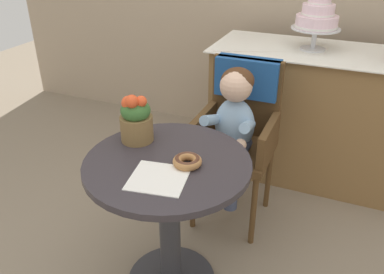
% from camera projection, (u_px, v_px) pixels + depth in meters
% --- Properties ---
extents(cafe_table, '(0.72, 0.72, 0.72)m').
position_uv_depth(cafe_table, '(169.00, 201.00, 1.78)').
color(cafe_table, '#332D33').
rests_on(cafe_table, ground).
extents(wicker_chair, '(0.42, 0.45, 0.95)m').
position_uv_depth(wicker_chair, '(241.00, 117.00, 2.24)').
color(wicker_chair, brown).
rests_on(wicker_chair, ground).
extents(seated_child, '(0.27, 0.32, 0.73)m').
position_uv_depth(seated_child, '(233.00, 122.00, 2.10)').
color(seated_child, '#8CADCC').
rests_on(seated_child, ground).
extents(paper_napkin, '(0.25, 0.25, 0.00)m').
position_uv_depth(paper_napkin, '(159.00, 178.00, 1.56)').
color(paper_napkin, white).
rests_on(paper_napkin, cafe_table).
extents(donut_front, '(0.12, 0.12, 0.04)m').
position_uv_depth(donut_front, '(187.00, 161.00, 1.63)').
color(donut_front, '#AD7542').
rests_on(donut_front, cafe_table).
extents(flower_vase, '(0.15, 0.15, 0.24)m').
position_uv_depth(flower_vase, '(136.00, 118.00, 1.79)').
color(flower_vase, brown).
rests_on(flower_vase, cafe_table).
extents(display_counter, '(1.56, 0.62, 0.90)m').
position_uv_depth(display_counter, '(326.00, 117.00, 2.67)').
color(display_counter, olive).
rests_on(display_counter, ground).
extents(tiered_cake_stand, '(0.30, 0.30, 0.33)m').
position_uv_depth(tiered_cake_stand, '(317.00, 18.00, 2.41)').
color(tiered_cake_stand, silver).
rests_on(tiered_cake_stand, display_counter).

